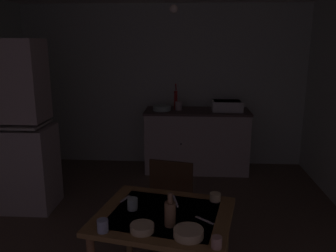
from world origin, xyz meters
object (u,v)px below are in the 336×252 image
object	(u,v)px
hand_pump	(176,98)
mixing_bowl_counter	(162,108)
hutch_cabinet	(7,132)
sink_basin	(227,106)
chair_far_side	(174,203)
serving_bowl_wide	(142,228)
glass_bottle	(170,213)
teacup_mint	(103,226)
dining_table	(164,227)

from	to	relation	value
hand_pump	mixing_bowl_counter	world-z (taller)	hand_pump
hutch_cabinet	mixing_bowl_counter	xyz separation A→B (m)	(1.67, 1.33, 0.05)
sink_basin	chair_far_side	xyz separation A→B (m)	(-0.68, -2.20, -0.51)
hand_pump	hutch_cabinet	bearing A→B (deg)	-142.73
hand_pump	serving_bowl_wide	xyz separation A→B (m)	(-0.09, -3.12, -0.35)
sink_basin	glass_bottle	xyz separation A→B (m)	(-0.67, -2.99, -0.19)
hand_pump	sink_basin	bearing A→B (deg)	-3.41
chair_far_side	teacup_mint	bearing A→B (deg)	-115.18
teacup_mint	hutch_cabinet	bearing A→B (deg)	131.66
dining_table	teacup_mint	xyz separation A→B (m)	(-0.38, -0.27, 0.14)
chair_far_side	serving_bowl_wide	distance (m)	0.93
sink_basin	hand_pump	world-z (taller)	hand_pump
sink_basin	glass_bottle	bearing A→B (deg)	-102.62
mixing_bowl_counter	dining_table	size ratio (longest dim) A/B	0.25
serving_bowl_wide	teacup_mint	bearing A→B (deg)	-175.36
teacup_mint	hand_pump	bearing A→B (deg)	83.84
hutch_cabinet	dining_table	size ratio (longest dim) A/B	1.80
glass_bottle	hutch_cabinet	bearing A→B (deg)	140.51
sink_basin	serving_bowl_wide	size ratio (longest dim) A/B	2.81
mixing_bowl_counter	teacup_mint	distance (m)	3.06
hutch_cabinet	serving_bowl_wide	size ratio (longest dim) A/B	12.49
mixing_bowl_counter	teacup_mint	bearing A→B (deg)	-92.63
dining_table	chair_far_side	size ratio (longest dim) A/B	1.16
mixing_bowl_counter	chair_far_side	size ratio (longest dim) A/B	0.29
serving_bowl_wide	glass_bottle	bearing A→B (deg)	25.74
hutch_cabinet	serving_bowl_wide	xyz separation A→B (m)	(1.78, -1.70, -0.17)
dining_table	serving_bowl_wide	xyz separation A→B (m)	(-0.12, -0.25, 0.13)
hutch_cabinet	mixing_bowl_counter	distance (m)	2.14
mixing_bowl_counter	dining_table	bearing A→B (deg)	-85.14
hand_pump	serving_bowl_wide	size ratio (longest dim) A/B	2.49
chair_far_side	serving_bowl_wide	bearing A→B (deg)	-100.92
hand_pump	mixing_bowl_counter	xyz separation A→B (m)	(-0.20, -0.10, -0.13)
hand_pump	teacup_mint	world-z (taller)	hand_pump
hutch_cabinet	serving_bowl_wide	bearing A→B (deg)	-43.63
hand_pump	serving_bowl_wide	bearing A→B (deg)	-91.59
hand_pump	dining_table	bearing A→B (deg)	-89.27
hutch_cabinet	glass_bottle	xyz separation A→B (m)	(1.96, -1.62, -0.10)
glass_bottle	mixing_bowl_counter	bearing A→B (deg)	95.61
serving_bowl_wide	teacup_mint	distance (m)	0.25
sink_basin	dining_table	world-z (taller)	sink_basin
sink_basin	mixing_bowl_counter	size ratio (longest dim) A/B	1.65
mixing_bowl_counter	serving_bowl_wide	distance (m)	3.04
teacup_mint	glass_bottle	size ratio (longest dim) A/B	0.36
hand_pump	dining_table	distance (m)	2.92
sink_basin	hand_pump	distance (m)	0.77
glass_bottle	hand_pump	bearing A→B (deg)	91.69
mixing_bowl_counter	hand_pump	bearing A→B (deg)	25.52
dining_table	serving_bowl_wide	bearing A→B (deg)	-116.50
chair_far_side	serving_bowl_wide	size ratio (longest dim) A/B	5.98
sink_basin	hand_pump	size ratio (longest dim) A/B	1.13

